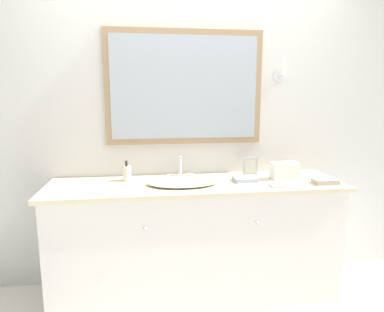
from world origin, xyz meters
name	(u,v)px	position (x,y,z in m)	size (l,w,h in m)	color
wall_back	(190,124)	(0.00, 0.65, 1.29)	(8.00, 0.18, 2.55)	silver
vanity_counter	(196,239)	(0.00, 0.33, 0.44)	(2.15, 0.60, 0.88)	silver
sink_basin	(183,181)	(-0.10, 0.31, 0.90)	(0.51, 0.37, 0.18)	silver
soap_bottle	(127,173)	(-0.51, 0.46, 0.94)	(0.06, 0.06, 0.15)	beige
appliance_box	(284,171)	(0.69, 0.35, 0.95)	(0.20, 0.11, 0.13)	white
picture_frame	(250,166)	(0.46, 0.50, 0.96)	(0.12, 0.01, 0.15)	#B2B2B7
hand_towel_near_sink	(325,181)	(0.92, 0.17, 0.90)	(0.17, 0.11, 0.03)	#B7A899
hand_towel_far_corner	(245,179)	(0.37, 0.33, 0.90)	(0.16, 0.14, 0.03)	#A8B7C6
metal_tray	(280,185)	(0.58, 0.15, 0.89)	(0.15, 0.10, 0.01)	silver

